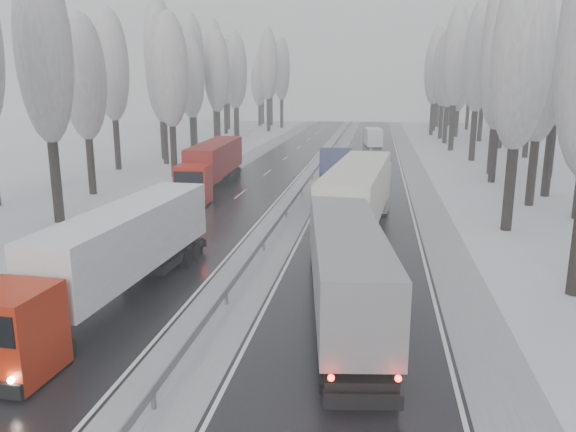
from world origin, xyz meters
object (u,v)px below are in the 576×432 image
(truck_blue_box, at_px, (337,180))
(box_truck_distant, at_px, (373,137))
(truck_grey_tarp, at_px, (344,258))
(truck_cream_box, at_px, (360,193))
(truck_red_red, at_px, (213,163))
(truck_red_white, at_px, (117,250))

(truck_blue_box, height_order, box_truck_distant, truck_blue_box)
(truck_grey_tarp, distance_m, truck_cream_box, 12.46)
(truck_blue_box, bearing_deg, truck_red_red, 140.03)
(truck_cream_box, height_order, truck_red_white, truck_cream_box)
(truck_red_white, bearing_deg, truck_blue_box, 69.66)
(truck_cream_box, relative_size, box_truck_distant, 2.39)
(truck_blue_box, relative_size, box_truck_distant, 2.19)
(truck_red_red, bearing_deg, truck_blue_box, -37.30)
(truck_blue_box, xyz_separation_m, truck_red_red, (-11.58, 7.81, -0.06))
(box_truck_distant, bearing_deg, truck_grey_tarp, -97.41)
(truck_grey_tarp, xyz_separation_m, truck_red_white, (-9.58, -0.39, -0.02))
(box_truck_distant, bearing_deg, truck_red_red, -116.76)
(truck_grey_tarp, bearing_deg, truck_cream_box, 81.12)
(truck_cream_box, height_order, box_truck_distant, truck_cream_box)
(truck_cream_box, relative_size, truck_red_white, 1.15)
(box_truck_distant, distance_m, truck_red_white, 64.94)
(truck_blue_box, bearing_deg, box_truck_distant, 81.50)
(truck_grey_tarp, height_order, box_truck_distant, truck_grey_tarp)
(box_truck_distant, height_order, truck_red_red, truck_red_red)
(truck_blue_box, xyz_separation_m, box_truck_distant, (2.01, 45.66, -1.04))
(truck_grey_tarp, xyz_separation_m, truck_red_red, (-13.15, 25.91, 0.03))
(truck_cream_box, distance_m, truck_red_red, 18.98)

